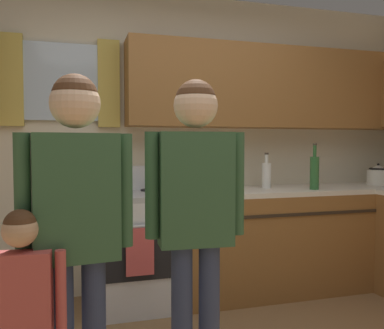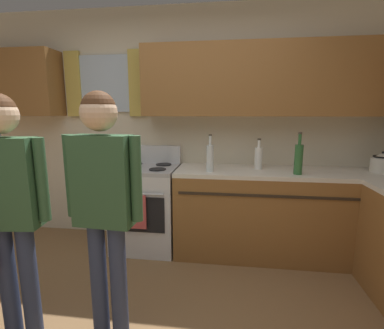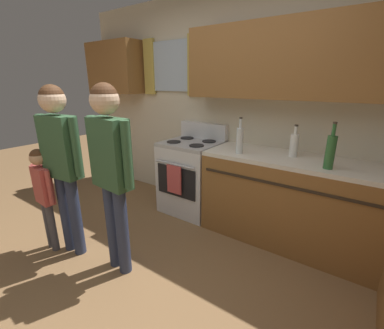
{
  "view_description": "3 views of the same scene",
  "coord_description": "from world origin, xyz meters",
  "px_view_note": "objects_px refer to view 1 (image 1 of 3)",
  "views": [
    {
      "loc": [
        -0.79,
        -1.65,
        1.28
      ],
      "look_at": [
        -0.07,
        0.83,
        1.16
      ],
      "focal_mm": 37.91,
      "sensor_mm": 36.0,
      "label": 1
    },
    {
      "loc": [
        0.53,
        -1.32,
        1.47
      ],
      "look_at": [
        0.25,
        0.8,
        1.08
      ],
      "focal_mm": 26.39,
      "sensor_mm": 36.0,
      "label": 2
    },
    {
      "loc": [
        1.42,
        -0.98,
        1.6
      ],
      "look_at": [
        0.27,
        0.66,
        0.96
      ],
      "focal_mm": 24.21,
      "sensor_mm": 36.0,
      "label": 3
    }
  ],
  "objects_px": {
    "bottle_tall_clear": "(223,175)",
    "small_child": "(22,306)",
    "adult_in_plaid": "(196,201)",
    "stove_oven": "(133,247)",
    "bottle_wine_green": "(314,172)",
    "adult_holding_child": "(77,211)",
    "bottle_milk_white": "(266,175)",
    "stovetop_kettle": "(378,175)"
  },
  "relations": [
    {
      "from": "adult_holding_child",
      "to": "adult_in_plaid",
      "type": "distance_m",
      "value": 0.57
    },
    {
      "from": "bottle_tall_clear",
      "to": "adult_in_plaid",
      "type": "xyz_separation_m",
      "value": [
        -0.57,
        -1.15,
        -0.04
      ]
    },
    {
      "from": "adult_in_plaid",
      "to": "bottle_wine_green",
      "type": "bearing_deg",
      "value": 38.93
    },
    {
      "from": "bottle_wine_green",
      "to": "stovetop_kettle",
      "type": "xyz_separation_m",
      "value": [
        0.82,
        0.19,
        -0.06
      ]
    },
    {
      "from": "stovetop_kettle",
      "to": "small_child",
      "type": "distance_m",
      "value": 3.37
    },
    {
      "from": "stove_oven",
      "to": "bottle_tall_clear",
      "type": "bearing_deg",
      "value": -12.17
    },
    {
      "from": "small_child",
      "to": "bottle_tall_clear",
      "type": "bearing_deg",
      "value": 44.97
    },
    {
      "from": "bottle_tall_clear",
      "to": "small_child",
      "type": "relative_size",
      "value": 0.36
    },
    {
      "from": "stove_oven",
      "to": "adult_in_plaid",
      "type": "relative_size",
      "value": 0.69
    },
    {
      "from": "bottle_milk_white",
      "to": "bottle_tall_clear",
      "type": "distance_m",
      "value": 0.52
    },
    {
      "from": "bottle_wine_green",
      "to": "adult_in_plaid",
      "type": "relative_size",
      "value": 0.25
    },
    {
      "from": "bottle_wine_green",
      "to": "adult_holding_child",
      "type": "distance_m",
      "value": 2.31
    },
    {
      "from": "stove_oven",
      "to": "adult_in_plaid",
      "type": "xyz_separation_m",
      "value": [
        0.13,
        -1.3,
        0.54
      ]
    },
    {
      "from": "bottle_wine_green",
      "to": "small_child",
      "type": "xyz_separation_m",
      "value": [
        -2.17,
        -1.32,
        -0.41
      ]
    },
    {
      "from": "bottle_milk_white",
      "to": "bottle_tall_clear",
      "type": "height_order",
      "value": "bottle_tall_clear"
    },
    {
      "from": "bottle_milk_white",
      "to": "adult_in_plaid",
      "type": "xyz_separation_m",
      "value": [
        -1.05,
        -1.34,
        -0.01
      ]
    },
    {
      "from": "bottle_wine_green",
      "to": "stovetop_kettle",
      "type": "bearing_deg",
      "value": 13.28
    },
    {
      "from": "bottle_milk_white",
      "to": "small_child",
      "type": "bearing_deg",
      "value": -139.89
    },
    {
      "from": "bottle_milk_white",
      "to": "stove_oven",
      "type": "bearing_deg",
      "value": -177.79
    },
    {
      "from": "bottle_tall_clear",
      "to": "small_child",
      "type": "bearing_deg",
      "value": -135.03
    },
    {
      "from": "bottle_milk_white",
      "to": "small_child",
      "type": "xyz_separation_m",
      "value": [
        -1.83,
        -1.54,
        -0.38
      ]
    },
    {
      "from": "adult_holding_child",
      "to": "bottle_tall_clear",
      "type": "bearing_deg",
      "value": 47.6
    },
    {
      "from": "adult_in_plaid",
      "to": "small_child",
      "type": "xyz_separation_m",
      "value": [
        -0.78,
        -0.2,
        -0.36
      ]
    },
    {
      "from": "stovetop_kettle",
      "to": "adult_in_plaid",
      "type": "xyz_separation_m",
      "value": [
        -2.21,
        -1.32,
        0.01
      ]
    },
    {
      "from": "stovetop_kettle",
      "to": "bottle_wine_green",
      "type": "bearing_deg",
      "value": -166.72
    },
    {
      "from": "small_child",
      "to": "adult_holding_child",
      "type": "bearing_deg",
      "value": 26.16
    },
    {
      "from": "bottle_milk_white",
      "to": "bottle_wine_green",
      "type": "xyz_separation_m",
      "value": [
        0.34,
        -0.22,
        0.03
      ]
    },
    {
      "from": "adult_holding_child",
      "to": "adult_in_plaid",
      "type": "height_order",
      "value": "adult_in_plaid"
    },
    {
      "from": "stovetop_kettle",
      "to": "adult_holding_child",
      "type": "xyz_separation_m",
      "value": [
        -2.78,
        -1.41,
        -0.0
      ]
    },
    {
      "from": "adult_holding_child",
      "to": "small_child",
      "type": "xyz_separation_m",
      "value": [
        -0.21,
        -0.11,
        -0.35
      ]
    },
    {
      "from": "adult_holding_child",
      "to": "adult_in_plaid",
      "type": "relative_size",
      "value": 0.99
    },
    {
      "from": "stove_oven",
      "to": "adult_in_plaid",
      "type": "distance_m",
      "value": 1.41
    },
    {
      "from": "bottle_wine_green",
      "to": "bottle_tall_clear",
      "type": "distance_m",
      "value": 0.83
    },
    {
      "from": "bottle_tall_clear",
      "to": "small_child",
      "type": "height_order",
      "value": "bottle_tall_clear"
    },
    {
      "from": "bottle_tall_clear",
      "to": "bottle_wine_green",
      "type": "bearing_deg",
      "value": -1.43
    },
    {
      "from": "adult_in_plaid",
      "to": "stove_oven",
      "type": "bearing_deg",
      "value": 95.8
    },
    {
      "from": "bottle_wine_green",
      "to": "bottle_tall_clear",
      "type": "bearing_deg",
      "value": 178.57
    },
    {
      "from": "stovetop_kettle",
      "to": "small_child",
      "type": "relative_size",
      "value": 0.27
    },
    {
      "from": "stove_oven",
      "to": "bottle_milk_white",
      "type": "relative_size",
      "value": 3.51
    },
    {
      "from": "bottle_tall_clear",
      "to": "small_child",
      "type": "xyz_separation_m",
      "value": [
        -1.35,
        -1.34,
        -0.4
      ]
    },
    {
      "from": "stove_oven",
      "to": "bottle_tall_clear",
      "type": "relative_size",
      "value": 3.0
    },
    {
      "from": "bottle_milk_white",
      "to": "stovetop_kettle",
      "type": "xyz_separation_m",
      "value": [
        1.16,
        -0.02,
        -0.02
      ]
    }
  ]
}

